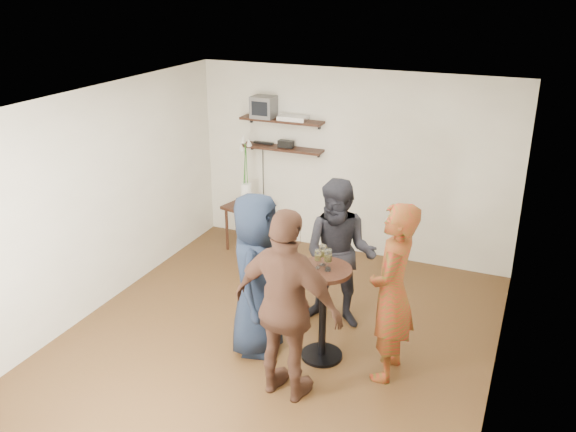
# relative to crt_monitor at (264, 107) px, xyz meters

# --- Properties ---
(room) EXTENTS (4.58, 5.08, 2.68)m
(room) POSITION_rel_crt_monitor_xyz_m (1.27, -2.38, -0.72)
(room) COLOR #422A15
(room) RESTS_ON ground
(shelf_upper) EXTENTS (1.20, 0.25, 0.04)m
(shelf_upper) POSITION_rel_crt_monitor_xyz_m (0.27, 0.00, -0.17)
(shelf_upper) COLOR black
(shelf_upper) RESTS_ON room
(shelf_lower) EXTENTS (1.20, 0.25, 0.04)m
(shelf_lower) POSITION_rel_crt_monitor_xyz_m (0.27, 0.00, -0.57)
(shelf_lower) COLOR black
(shelf_lower) RESTS_ON room
(crt_monitor) EXTENTS (0.32, 0.30, 0.30)m
(crt_monitor) POSITION_rel_crt_monitor_xyz_m (0.00, 0.00, 0.00)
(crt_monitor) COLOR #59595B
(crt_monitor) RESTS_ON shelf_upper
(dvd_deck) EXTENTS (0.40, 0.24, 0.06)m
(dvd_deck) POSITION_rel_crt_monitor_xyz_m (0.44, 0.00, -0.12)
(dvd_deck) COLOR silver
(dvd_deck) RESTS_ON shelf_upper
(radio) EXTENTS (0.22, 0.10, 0.10)m
(radio) POSITION_rel_crt_monitor_xyz_m (0.33, 0.00, -0.50)
(radio) COLOR black
(radio) RESTS_ON shelf_lower
(power_strip) EXTENTS (0.30, 0.05, 0.03)m
(power_strip) POSITION_rel_crt_monitor_xyz_m (-0.04, 0.05, -0.54)
(power_strip) COLOR black
(power_strip) RESTS_ON shelf_lower
(side_table) EXTENTS (0.65, 0.65, 0.65)m
(side_table) POSITION_rel_crt_monitor_xyz_m (-0.14, -0.34, -1.48)
(side_table) COLOR black
(side_table) RESTS_ON room
(vase_lilies) EXTENTS (0.20, 0.21, 1.06)m
(vase_lilies) POSITION_rel_crt_monitor_xyz_m (-0.14, -0.34, -1.03)
(vase_lilies) COLOR white
(vase_lilies) RESTS_ON side_table
(drinks_table) EXTENTS (0.56, 0.56, 1.03)m
(drinks_table) POSITION_rel_crt_monitor_xyz_m (1.83, -2.53, -1.36)
(drinks_table) COLOR black
(drinks_table) RESTS_ON room
(wine_glass_fl) EXTENTS (0.06, 0.06, 0.19)m
(wine_glass_fl) POSITION_rel_crt_monitor_xyz_m (1.78, -2.55, -0.86)
(wine_glass_fl) COLOR silver
(wine_glass_fl) RESTS_ON drinks_table
(wine_glass_fr) EXTENTS (0.07, 0.07, 0.22)m
(wine_glass_fr) POSITION_rel_crt_monitor_xyz_m (1.89, -2.56, -0.84)
(wine_glass_fr) COLOR silver
(wine_glass_fr) RESTS_ON drinks_table
(wine_glass_bl) EXTENTS (0.07, 0.07, 0.22)m
(wine_glass_bl) POSITION_rel_crt_monitor_xyz_m (1.80, -2.46, -0.84)
(wine_glass_bl) COLOR silver
(wine_glass_bl) RESTS_ON drinks_table
(wine_glass_br) EXTENTS (0.07, 0.07, 0.21)m
(wine_glass_br) POSITION_rel_crt_monitor_xyz_m (1.87, -2.51, -0.85)
(wine_glass_br) COLOR silver
(wine_glass_br) RESTS_ON drinks_table
(person_plaid) EXTENTS (0.44, 0.67, 1.82)m
(person_plaid) POSITION_rel_crt_monitor_xyz_m (2.53, -2.53, -1.11)
(person_plaid) COLOR red
(person_plaid) RESTS_ON room
(person_dark) EXTENTS (0.89, 0.73, 1.72)m
(person_dark) POSITION_rel_crt_monitor_xyz_m (1.77, -1.84, -1.16)
(person_dark) COLOR black
(person_dark) RESTS_ON room
(person_navy) EXTENTS (0.69, 0.94, 1.75)m
(person_navy) POSITION_rel_crt_monitor_xyz_m (1.15, -2.64, -1.14)
(person_navy) COLOR black
(person_navy) RESTS_ON room
(person_brown) EXTENTS (1.15, 0.60, 1.88)m
(person_brown) POSITION_rel_crt_monitor_xyz_m (1.74, -3.22, -1.08)
(person_brown) COLOR #4E2F21
(person_brown) RESTS_ON room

